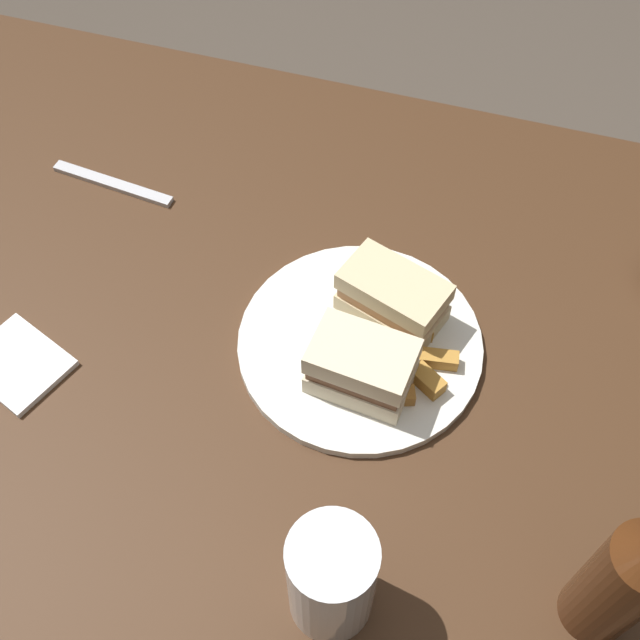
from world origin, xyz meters
The scene contains 15 objects.
ground_plane centered at (0.00, 0.00, 0.00)m, with size 6.00×6.00×0.00m, color #4C4238.
dining_table centered at (0.00, 0.00, 0.38)m, with size 1.29×0.88×0.77m, color #422816.
plate centered at (-0.10, 0.01, 0.77)m, with size 0.29×0.29×0.01m, color silver.
sandwich_half_left centered at (-0.12, 0.06, 0.81)m, with size 0.12×0.08×0.07m.
sandwich_half_right centered at (-0.13, -0.04, 0.81)m, with size 0.14×0.10×0.07m.
potato_wedge_front centered at (-0.19, 0.04, 0.79)m, with size 0.04×0.02×0.02m, color #B77F33.
potato_wedge_middle centered at (-0.15, 0.06, 0.79)m, with size 0.05×0.02×0.02m, color #B77F33.
potato_wedge_back centered at (-0.14, 0.04, 0.79)m, with size 0.05×0.02×0.02m, color gold.
potato_wedge_left_edge centered at (-0.16, 0.07, 0.79)m, with size 0.04×0.02×0.02m, color #AD702D.
potato_wedge_right_edge centered at (-0.19, 0.01, 0.79)m, with size 0.05×0.02×0.02m, color #B77F33.
potato_wedge_stray centered at (-0.16, -0.03, 0.79)m, with size 0.04×0.02×0.02m, color #B77F33.
pint_glass centered at (-0.15, 0.30, 0.83)m, with size 0.08×0.08×0.14m.
cider_bottle centered at (-0.40, 0.23, 0.87)m, with size 0.06×0.06×0.27m.
napkin centered at (0.27, 0.15, 0.77)m, with size 0.11×0.09×0.01m, color white.
fork centered at (0.29, -0.15, 0.77)m, with size 0.18×0.02×0.01m, color silver.
Camera 1 is at (-0.20, 0.50, 1.56)m, focal length 44.52 mm.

